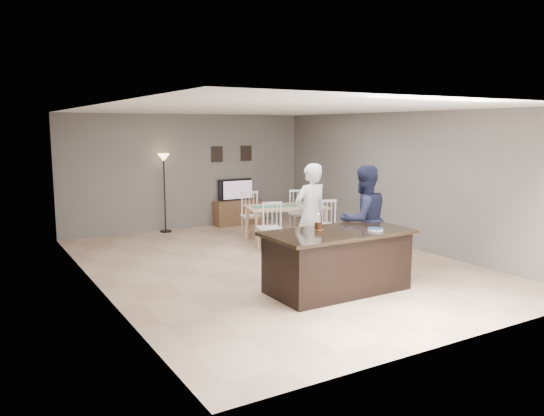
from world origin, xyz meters
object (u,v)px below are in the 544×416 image
kitchen_island (337,261)px  floor_lamp (164,171)px  birthday_cake (318,226)px  plate_stack (375,229)px  woman (311,216)px  television (236,190)px  tv_console (238,213)px  man (363,220)px  dining_table (286,212)px

kitchen_island → floor_lamp: 5.71m
birthday_cake → plate_stack: 0.83m
kitchen_island → woman: woman is taller
kitchen_island → television: bearing=78.0°
tv_console → television: television is taller
kitchen_island → television: television is taller
television → man: bearing=87.2°
tv_console → plate_stack: size_ratio=5.26×
kitchen_island → plate_stack: 0.72m
woman → plate_stack: woman is taller
woman → man: bearing=116.1°
man → dining_table: man is taller
tv_console → floor_lamp: size_ratio=0.67×
birthday_cake → dining_table: size_ratio=0.11×
dining_table → floor_lamp: (-1.81, 2.34, 0.77)m
kitchen_island → woman: bearing=71.3°
television → plate_stack: size_ratio=4.01×
tv_console → birthday_cake: bearing=-104.5°
tv_console → television: size_ratio=1.31×
kitchen_island → floor_lamp: (-0.66, 5.59, 0.94)m
man → plate_stack: bearing=65.0°
tv_console → dining_table: (-0.06, -2.32, 0.33)m
floor_lamp → man: bearing=-72.2°
television → dining_table: size_ratio=0.42×
woman → tv_console: bearing=-105.5°
television → plate_stack: television is taller
kitchen_island → television: size_ratio=2.35×
television → plate_stack: 5.94m
tv_console → dining_table: bearing=-91.4°
woman → man: (0.49, -0.80, -0.00)m
tv_console → woman: woman is taller
kitchen_island → woman: (0.46, 1.35, 0.44)m
kitchen_island → dining_table: bearing=70.6°
woman → floor_lamp: (-1.12, 4.24, 0.50)m
television → woman: bearing=80.2°
kitchen_island → man: (0.95, 0.55, 0.44)m
woman → dining_table: (0.69, 1.90, -0.26)m
birthday_cake → floor_lamp: 5.40m
tv_console → plate_stack: 5.90m
television → floor_lamp: size_ratio=0.51×
television → floor_lamp: (-1.86, -0.05, 0.54)m
tv_console → television: bearing=90.0°
plate_stack → dining_table: bearing=79.4°
kitchen_island → man: bearing=30.1°
tv_console → floor_lamp: (-1.86, 0.02, 1.10)m
kitchen_island → birthday_cake: 0.58m
man → television: bearing=-88.1°
television → woman: (-0.74, -4.29, 0.03)m
television → plate_stack: (-0.71, -5.90, 0.06)m
dining_table → television: bearing=103.0°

